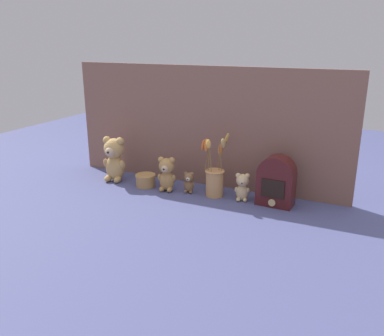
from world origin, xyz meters
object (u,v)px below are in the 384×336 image
teddy_bear_large (114,158)px  vintage_radio (276,181)px  teddy_bear_tiny (189,182)px  decorative_tin_tall (145,180)px  teddy_bear_small (242,186)px  teddy_bear_medium (167,173)px  flower_vase (215,178)px

teddy_bear_large → vintage_radio: bearing=2.1°
teddy_bear_tiny → decorative_tin_tall: (-0.25, -0.02, -0.02)m
teddy_bear_small → decorative_tin_tall: bearing=-177.0°
teddy_bear_medium → vintage_radio: size_ratio=0.75×
teddy_bear_small → flower_vase: size_ratio=0.44×
teddy_bear_medium → vintage_radio: bearing=5.0°
teddy_bear_large → teddy_bear_tiny: size_ratio=2.26×
teddy_bear_large → teddy_bear_small: teddy_bear_large is taller
vintage_radio → decorative_tin_tall: size_ratio=2.24×
teddy_bear_tiny → flower_vase: (0.13, 0.01, 0.04)m
teddy_bear_small → decorative_tin_tall: teddy_bear_small is taller
teddy_bear_tiny → vintage_radio: vintage_radio is taller
vintage_radio → decorative_tin_tall: 0.69m
flower_vase → decorative_tin_tall: (-0.38, -0.03, -0.06)m
teddy_bear_large → teddy_bear_small: 0.73m
flower_vase → decorative_tin_tall: flower_vase is taller
flower_vase → vintage_radio: (0.30, 0.01, 0.02)m
teddy_bear_small → flower_vase: 0.15m
teddy_bear_large → decorative_tin_tall: size_ratio=2.31×
teddy_bear_large → teddy_bear_medium: teddy_bear_large is taller
teddy_bear_large → teddy_bear_tiny: teddy_bear_large is taller
teddy_bear_large → teddy_bear_small: size_ratio=1.78×
teddy_bear_large → decorative_tin_tall: 0.22m
teddy_bear_medium → teddy_bear_tiny: bearing=11.4°
vintage_radio → teddy_bear_small: bearing=-174.8°
teddy_bear_small → vintage_radio: size_ratio=0.58×
teddy_bear_small → vintage_radio: bearing=5.2°
teddy_bear_tiny → flower_vase: bearing=4.8°
teddy_bear_tiny → vintage_radio: bearing=3.3°
teddy_bear_medium → decorative_tin_tall: teddy_bear_medium is taller
teddy_bear_medium → flower_vase: bearing=7.9°
decorative_tin_tall → teddy_bear_tiny: bearing=3.8°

